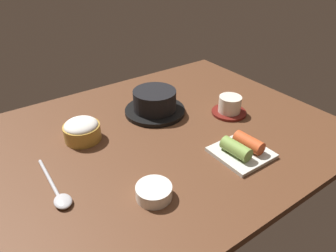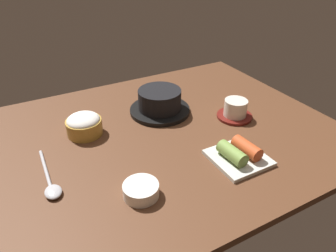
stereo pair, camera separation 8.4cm
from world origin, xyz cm
name	(u,v)px [view 2 (the right image)]	position (x,y,z in cm)	size (l,w,h in cm)	color
dining_table	(158,137)	(0.00, 0.00, 1.00)	(100.00, 76.00, 2.00)	#56331E
stone_pot	(160,102)	(6.03, 10.78, 5.47)	(18.63, 18.63, 7.46)	black
rice_bowl	(84,124)	(-17.90, 9.72, 5.04)	(9.77, 9.77, 6.06)	#B78C38
tea_cup_with_saucer	(235,110)	(24.44, -2.97, 4.59)	(10.66, 10.66, 5.75)	maroon
kimchi_plate	(239,154)	(12.09, -19.82, 3.68)	(12.96, 12.96, 4.47)	silver
side_bowl_near	(141,190)	(-14.03, -19.57, 3.56)	(7.73, 7.73, 2.89)	white
spoon	(51,184)	(-30.47, -7.62, 2.61)	(3.60, 19.00, 1.35)	#B7B7BC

